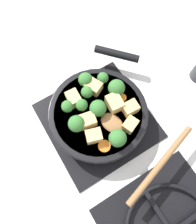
# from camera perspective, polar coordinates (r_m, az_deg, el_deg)

# --- Properties ---
(ground_plane) EXTENTS (2.40, 2.40, 0.00)m
(ground_plane) POSITION_cam_1_polar(r_m,az_deg,el_deg) (0.68, -0.00, -2.30)
(ground_plane) COLOR silver
(front_burner_grate) EXTENTS (0.31, 0.31, 0.03)m
(front_burner_grate) POSITION_cam_1_polar(r_m,az_deg,el_deg) (0.67, -0.00, -1.98)
(front_burner_grate) COLOR black
(front_burner_grate) RESTS_ON ground_plane
(skillet_pan) EXTENTS (0.35, 0.34, 0.05)m
(skillet_pan) POSITION_cam_1_polar(r_m,az_deg,el_deg) (0.63, 0.06, -0.54)
(skillet_pan) COLOR black
(skillet_pan) RESTS_ON front_burner_grate
(wooden_spoon) EXTENTS (0.25, 0.24, 0.02)m
(wooden_spoon) POSITION_cam_1_polar(r_m,az_deg,el_deg) (0.58, 10.88, -8.89)
(wooden_spoon) COLOR olive
(wooden_spoon) RESTS_ON skillet_pan
(tofu_cube_center_large) EXTENTS (0.05, 0.04, 0.03)m
(tofu_cube_center_large) POSITION_cam_1_polar(r_m,az_deg,el_deg) (0.57, -1.09, -6.28)
(tofu_cube_center_large) COLOR #DBB770
(tofu_cube_center_large) RESTS_ON skillet_pan
(tofu_cube_near_handle) EXTENTS (0.04, 0.04, 0.03)m
(tofu_cube_near_handle) POSITION_cam_1_polar(r_m,az_deg,el_deg) (0.61, -6.37, 3.54)
(tofu_cube_near_handle) COLOR #DBB770
(tofu_cube_near_handle) RESTS_ON skillet_pan
(tofu_cube_east_chunk) EXTENTS (0.05, 0.04, 0.04)m
(tofu_cube_east_chunk) POSITION_cam_1_polar(r_m,az_deg,el_deg) (0.58, -2.78, -2.31)
(tofu_cube_east_chunk) COLOR #DBB770
(tofu_cube_east_chunk) RESTS_ON skillet_pan
(tofu_cube_west_chunk) EXTENTS (0.05, 0.04, 0.03)m
(tofu_cube_west_chunk) POSITION_cam_1_polar(r_m,az_deg,el_deg) (0.59, 8.37, -3.32)
(tofu_cube_west_chunk) COLOR #DBB770
(tofu_cube_west_chunk) RESTS_ON skillet_pan
(tofu_cube_back_piece) EXTENTS (0.04, 0.05, 0.04)m
(tofu_cube_back_piece) POSITION_cam_1_polar(r_m,az_deg,el_deg) (0.60, 4.34, 2.34)
(tofu_cube_back_piece) COLOR #DBB770
(tofu_cube_back_piece) RESTS_ON skillet_pan
(tofu_cube_front_piece) EXTENTS (0.05, 0.05, 0.03)m
(tofu_cube_front_piece) POSITION_cam_1_polar(r_m,az_deg,el_deg) (0.62, -1.18, 6.58)
(tofu_cube_front_piece) COLOR #DBB770
(tofu_cube_front_piece) RESTS_ON skillet_pan
(tofu_cube_mid_small) EXTENTS (0.04, 0.03, 0.03)m
(tofu_cube_mid_small) POSITION_cam_1_polar(r_m,az_deg,el_deg) (0.60, 8.39, 1.01)
(tofu_cube_mid_small) COLOR #DBB770
(tofu_cube_mid_small) RESTS_ON skillet_pan
(broccoli_floret_near_spoon) EXTENTS (0.04, 0.04, 0.05)m
(broccoli_floret_near_spoon) POSITION_cam_1_polar(r_m,az_deg,el_deg) (0.57, -5.63, -3.05)
(broccoli_floret_near_spoon) COLOR #709956
(broccoli_floret_near_spoon) RESTS_ON skillet_pan
(broccoli_floret_center_top) EXTENTS (0.03, 0.03, 0.04)m
(broccoli_floret_center_top) POSITION_cam_1_polar(r_m,az_deg,el_deg) (0.61, -3.02, 5.09)
(broccoli_floret_center_top) COLOR #709956
(broccoli_floret_center_top) RESTS_ON skillet_pan
(broccoli_floret_east_rim) EXTENTS (0.03, 0.03, 0.04)m
(broccoli_floret_east_rim) POSITION_cam_1_polar(r_m,az_deg,el_deg) (0.59, -4.28, 1.83)
(broccoli_floret_east_rim) COLOR #709956
(broccoli_floret_east_rim) RESTS_ON skillet_pan
(broccoli_floret_west_rim) EXTENTS (0.05, 0.05, 0.05)m
(broccoli_floret_west_rim) POSITION_cam_1_polar(r_m,az_deg,el_deg) (0.56, 5.20, -6.78)
(broccoli_floret_west_rim) COLOR #709956
(broccoli_floret_west_rim) RESTS_ON skillet_pan
(broccoli_floret_north_edge) EXTENTS (0.05, 0.05, 0.05)m
(broccoli_floret_north_edge) POSITION_cam_1_polar(r_m,az_deg,el_deg) (0.58, 0.27, 1.12)
(broccoli_floret_north_edge) COLOR #709956
(broccoli_floret_north_edge) RESTS_ON skillet_pan
(broccoli_floret_south_cluster) EXTENTS (0.03, 0.03, 0.04)m
(broccoli_floret_south_cluster) POSITION_cam_1_polar(r_m,az_deg,el_deg) (0.63, 1.27, 8.85)
(broccoli_floret_south_cluster) COLOR #709956
(broccoli_floret_south_cluster) RESTS_ON skillet_pan
(broccoli_floret_mid_floret) EXTENTS (0.05, 0.05, 0.05)m
(broccoli_floret_mid_floret) POSITION_cam_1_polar(r_m,az_deg,el_deg) (0.61, 4.85, 6.30)
(broccoli_floret_mid_floret) COLOR #709956
(broccoli_floret_mid_floret) RESTS_ON skillet_pan
(broccoli_floret_small_inner) EXTENTS (0.03, 0.03, 0.04)m
(broccoli_floret_small_inner) POSITION_cam_1_polar(r_m,az_deg,el_deg) (0.59, -7.98, 1.46)
(broccoli_floret_small_inner) COLOR #709956
(broccoli_floret_small_inner) RESTS_ON skillet_pan
(broccoli_floret_tall_stem) EXTENTS (0.04, 0.04, 0.05)m
(broccoli_floret_tall_stem) POSITION_cam_1_polar(r_m,az_deg,el_deg) (0.62, -3.28, 8.40)
(broccoli_floret_tall_stem) COLOR #709956
(broccoli_floret_tall_stem) RESTS_ON skillet_pan
(carrot_slice_orange_thin) EXTENTS (0.03, 0.03, 0.01)m
(carrot_slice_orange_thin) POSITION_cam_1_polar(r_m,az_deg,el_deg) (0.58, 1.67, -8.89)
(carrot_slice_orange_thin) COLOR orange
(carrot_slice_orange_thin) RESTS_ON skillet_pan
(carrot_slice_near_center) EXTENTS (0.02, 0.02, 0.01)m
(carrot_slice_near_center) POSITION_cam_1_polar(r_m,az_deg,el_deg) (0.63, 6.30, 3.84)
(carrot_slice_near_center) COLOR orange
(carrot_slice_near_center) RESTS_ON skillet_pan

